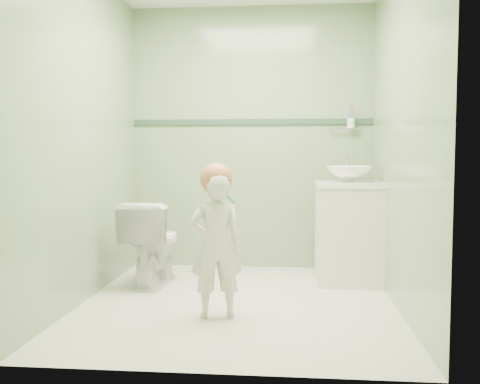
# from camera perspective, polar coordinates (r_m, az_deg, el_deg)

# --- Properties ---
(ground) EXTENTS (2.50, 2.50, 0.00)m
(ground) POSITION_cam_1_polar(r_m,az_deg,el_deg) (3.93, -0.21, -11.57)
(ground) COLOR beige
(ground) RESTS_ON ground
(room_shell) EXTENTS (2.50, 2.54, 2.40)m
(room_shell) POSITION_cam_1_polar(r_m,az_deg,el_deg) (3.79, -0.21, 6.19)
(room_shell) COLOR #84A373
(room_shell) RESTS_ON ground
(trim_stripe) EXTENTS (2.20, 0.02, 0.05)m
(trim_stripe) POSITION_cam_1_polar(r_m,az_deg,el_deg) (5.03, 1.17, 7.38)
(trim_stripe) COLOR #2E4B37
(trim_stripe) RESTS_ON room_shell
(vanity) EXTENTS (0.52, 0.50, 0.80)m
(vanity) POSITION_cam_1_polar(r_m,az_deg,el_deg) (4.54, 11.31, -4.37)
(vanity) COLOR silver
(vanity) RESTS_ON ground
(counter) EXTENTS (0.54, 0.52, 0.04)m
(counter) POSITION_cam_1_polar(r_m,az_deg,el_deg) (4.50, 11.38, 0.80)
(counter) COLOR white
(counter) RESTS_ON vanity
(basin) EXTENTS (0.37, 0.37, 0.13)m
(basin) POSITION_cam_1_polar(r_m,az_deg,el_deg) (4.49, 11.40, 1.87)
(basin) COLOR white
(basin) RESTS_ON counter
(faucet) EXTENTS (0.03, 0.13, 0.18)m
(faucet) POSITION_cam_1_polar(r_m,az_deg,el_deg) (4.68, 11.18, 2.94)
(faucet) COLOR silver
(faucet) RESTS_ON counter
(cup_holder) EXTENTS (0.26, 0.07, 0.21)m
(cup_holder) POSITION_cam_1_polar(r_m,az_deg,el_deg) (4.98, 11.49, 7.07)
(cup_holder) COLOR silver
(cup_holder) RESTS_ON room_shell
(toilet) EXTENTS (0.43, 0.70, 0.68)m
(toilet) POSITION_cam_1_polar(r_m,az_deg,el_deg) (4.46, -9.14, -5.26)
(toilet) COLOR white
(toilet) RESTS_ON ground
(toddler) EXTENTS (0.38, 0.30, 0.93)m
(toddler) POSITION_cam_1_polar(r_m,az_deg,el_deg) (3.51, -2.55, -5.68)
(toddler) COLOR beige
(toddler) RESTS_ON ground
(hair_cap) EXTENTS (0.21, 0.21, 0.21)m
(hair_cap) POSITION_cam_1_polar(r_m,az_deg,el_deg) (3.49, -2.52, 1.38)
(hair_cap) COLOR #B86546
(hair_cap) RESTS_ON toddler
(teal_toothbrush) EXTENTS (0.11, 0.14, 0.08)m
(teal_toothbrush) POSITION_cam_1_polar(r_m,az_deg,el_deg) (3.36, -1.08, -0.78)
(teal_toothbrush) COLOR #198E65
(teal_toothbrush) RESTS_ON toddler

